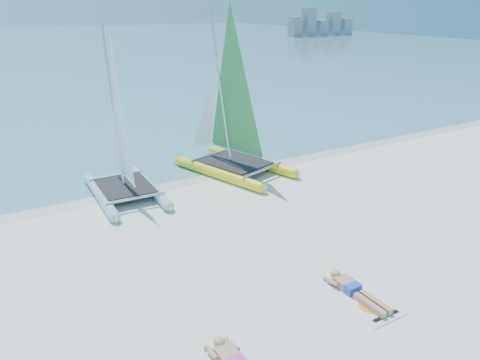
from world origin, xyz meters
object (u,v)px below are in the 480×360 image
object	(u,v)px
catamaran_yellow	(226,117)
towel_b	(360,298)
catamaran_blue	(121,146)
sunbather_b	(354,289)

from	to	relation	value
catamaran_yellow	towel_b	distance (m)	9.29
catamaran_blue	catamaran_yellow	world-z (taller)	catamaran_yellow
catamaran_blue	sunbather_b	world-z (taller)	catamaran_blue
catamaran_yellow	towel_b	bearing A→B (deg)	-116.98
catamaran_blue	towel_b	distance (m)	8.94
towel_b	catamaran_blue	bearing A→B (deg)	107.06
catamaran_blue	towel_b	world-z (taller)	catamaran_blue
catamaran_blue	towel_b	xyz separation A→B (m)	(2.57, -8.39, -1.69)
towel_b	sunbather_b	distance (m)	0.22
catamaran_yellow	catamaran_blue	bearing A→B (deg)	170.59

